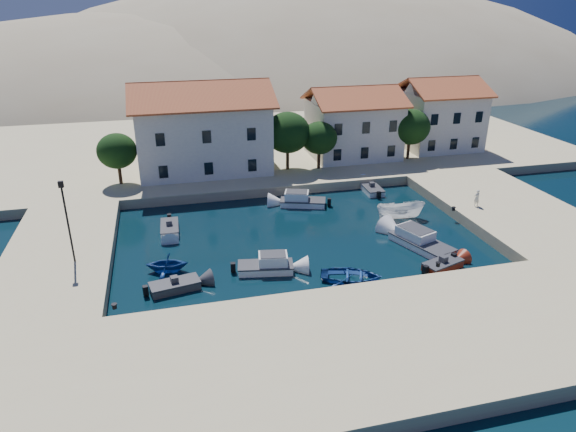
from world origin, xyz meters
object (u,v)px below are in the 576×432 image
object	(u,v)px
boat_east	(400,218)
building_right	(440,112)
building_mid	(353,121)
pedestrian	(477,198)
building_left	(202,125)
rowboat_south	(351,280)
lamppost	(66,214)
cabin_cruiser_south	(266,266)
cabin_cruiser_east	(422,242)

from	to	relation	value
boat_east	building_right	bearing A→B (deg)	-26.58
building_mid	pedestrian	distance (m)	19.58
building_left	pedestrian	xyz separation A→B (m)	(23.27, -17.54, -4.14)
building_left	boat_east	bearing A→B (deg)	-45.17
rowboat_south	pedestrian	world-z (taller)	pedestrian
building_left	boat_east	world-z (taller)	building_left
building_right	lamppost	world-z (taller)	building_right
rowboat_south	lamppost	bearing A→B (deg)	93.66
building_right	pedestrian	size ratio (longest dim) A/B	5.94
lamppost	pedestrian	xyz separation A→B (m)	(34.77, 2.46, -2.96)
building_mid	cabin_cruiser_south	bearing A→B (deg)	-123.30
boat_east	lamppost	bearing A→B (deg)	107.65
building_left	rowboat_south	xyz separation A→B (m)	(7.90, -25.87, -5.94)
boat_east	cabin_cruiser_south	bearing A→B (deg)	125.80
boat_east	pedestrian	xyz separation A→B (m)	(7.00, -1.17, 1.80)
lamppost	rowboat_south	world-z (taller)	lamppost
building_left	boat_east	xyz separation A→B (m)	(16.27, -16.37, -5.94)
cabin_cruiser_east	boat_east	size ratio (longest dim) A/B	1.33
building_right	rowboat_south	distance (m)	35.98
cabin_cruiser_south	pedestrian	xyz separation A→B (m)	(21.12, 5.60, 1.32)
cabin_cruiser_east	boat_east	bearing A→B (deg)	-29.03
lamppost	boat_east	world-z (taller)	lamppost
cabin_cruiser_south	boat_east	world-z (taller)	cabin_cruiser_south
building_mid	cabin_cruiser_south	xyz separation A→B (m)	(-15.85, -24.14, -4.75)
building_right	boat_east	bearing A→B (deg)	-126.78
boat_east	building_mid	bearing A→B (deg)	4.51
building_mid	building_right	bearing A→B (deg)	4.76
building_mid	lamppost	xyz separation A→B (m)	(-29.50, -21.00, -0.47)
building_mid	boat_east	world-z (taller)	building_mid
building_left	building_mid	bearing A→B (deg)	3.18
boat_east	pedestrian	distance (m)	7.32
cabin_cruiser_south	cabin_cruiser_east	size ratio (longest dim) A/B	0.73
building_left	cabin_cruiser_south	world-z (taller)	building_left
building_mid	building_right	distance (m)	12.04
cabin_cruiser_south	pedestrian	bearing A→B (deg)	24.55
building_left	building_mid	xyz separation A→B (m)	(18.00, 1.00, -0.71)
building_right	rowboat_south	world-z (taller)	building_right
building_left	pedestrian	distance (m)	29.43
building_mid	rowboat_south	distance (m)	29.17
cabin_cruiser_south	pedestrian	distance (m)	21.89
building_mid	building_right	world-z (taller)	building_right
building_mid	rowboat_south	world-z (taller)	building_mid
cabin_cruiser_east	rowboat_south	bearing A→B (deg)	95.56
cabin_cruiser_east	pedestrian	bearing A→B (deg)	-78.99
cabin_cruiser_east	building_right	bearing A→B (deg)	-51.12
rowboat_south	building_mid	bearing A→B (deg)	-0.11
building_mid	building_right	size ratio (longest dim) A/B	1.11
building_left	rowboat_south	bearing A→B (deg)	-73.01
building_left	lamppost	world-z (taller)	building_left
building_left	cabin_cruiser_south	xyz separation A→B (m)	(2.15, -23.14, -5.46)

